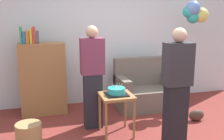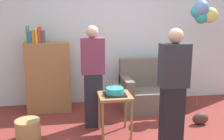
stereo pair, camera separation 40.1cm
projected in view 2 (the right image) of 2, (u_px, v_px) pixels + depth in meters
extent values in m
cube|color=silver|center=(112.00, 36.00, 5.29)|extent=(6.00, 0.10, 2.70)
cube|color=#6B6056|center=(150.00, 99.00, 4.98)|extent=(1.10, 0.70, 0.40)
cube|color=#6B6056|center=(147.00, 72.00, 5.14)|extent=(1.10, 0.16, 0.56)
cube|color=#6B6056|center=(126.00, 84.00, 4.84)|extent=(0.16, 0.70, 0.24)
cube|color=#6B6056|center=(174.00, 82.00, 4.99)|extent=(0.16, 0.70, 0.24)
cube|color=olive|center=(49.00, 77.00, 4.82)|extent=(0.80, 0.36, 1.30)
cube|color=#38934C|center=(28.00, 34.00, 4.60)|extent=(0.03, 0.24, 0.30)
cube|color=#3366B7|center=(30.00, 37.00, 4.61)|extent=(0.05, 0.23, 0.21)
cube|color=orange|center=(34.00, 36.00, 4.62)|extent=(0.06, 0.18, 0.21)
cube|color=gold|center=(37.00, 35.00, 4.63)|extent=(0.04, 0.23, 0.25)
cube|color=red|center=(40.00, 34.00, 4.63)|extent=(0.05, 0.20, 0.28)
cube|color=#4C4C51|center=(43.00, 36.00, 4.65)|extent=(0.05, 0.20, 0.21)
cube|color=olive|center=(115.00, 96.00, 3.85)|extent=(0.48, 0.48, 0.04)
cylinder|color=olive|center=(103.00, 122.00, 3.68)|extent=(0.04, 0.04, 0.59)
cylinder|color=olive|center=(132.00, 121.00, 3.75)|extent=(0.04, 0.04, 0.59)
cylinder|color=olive|center=(99.00, 112.00, 4.09)|extent=(0.04, 0.04, 0.59)
cylinder|color=olive|center=(125.00, 110.00, 4.15)|extent=(0.04, 0.04, 0.59)
cube|color=black|center=(115.00, 94.00, 3.84)|extent=(0.32, 0.32, 0.02)
cylinder|color=#2DB2B7|center=(115.00, 91.00, 3.83)|extent=(0.26, 0.26, 0.09)
cylinder|color=#F2CC4C|center=(121.00, 86.00, 3.83)|extent=(0.01, 0.01, 0.06)
cylinder|color=#66B2E5|center=(118.00, 85.00, 3.87)|extent=(0.01, 0.01, 0.05)
cylinder|color=#F2CC4C|center=(116.00, 85.00, 3.89)|extent=(0.01, 0.01, 0.05)
cylinder|color=#EA668C|center=(113.00, 85.00, 3.90)|extent=(0.01, 0.01, 0.05)
cylinder|color=#EA668C|center=(111.00, 85.00, 3.87)|extent=(0.01, 0.01, 0.06)
cylinder|color=#EA668C|center=(110.00, 86.00, 3.83)|extent=(0.01, 0.01, 0.06)
cylinder|color=#66B2E5|center=(111.00, 87.00, 3.79)|extent=(0.01, 0.01, 0.05)
cylinder|color=#66B2E5|center=(112.00, 87.00, 3.75)|extent=(0.01, 0.01, 0.06)
cylinder|color=#F2CC4C|center=(115.00, 87.00, 3.75)|extent=(0.01, 0.01, 0.06)
cylinder|color=#66B2E5|center=(118.00, 88.00, 3.75)|extent=(0.01, 0.01, 0.05)
cylinder|color=#F2CC4C|center=(119.00, 86.00, 3.78)|extent=(0.01, 0.01, 0.06)
cube|color=#23232D|center=(93.00, 100.00, 4.19)|extent=(0.28, 0.20, 0.88)
cube|color=#75334C|center=(93.00, 56.00, 4.04)|extent=(0.36, 0.22, 0.56)
sphere|color=#D1A889|center=(92.00, 32.00, 3.96)|extent=(0.19, 0.19, 0.19)
cube|color=black|center=(171.00, 119.00, 3.44)|extent=(0.28, 0.20, 0.88)
cube|color=#2D2D33|center=(174.00, 65.00, 3.29)|extent=(0.36, 0.22, 0.56)
sphere|color=#D1A889|center=(176.00, 36.00, 3.21)|extent=(0.19, 0.19, 0.19)
cylinder|color=#A88451|center=(28.00, 130.00, 3.78)|extent=(0.36, 0.36, 0.30)
ellipsoid|color=#473328|center=(200.00, 119.00, 4.31)|extent=(0.28, 0.14, 0.20)
cylinder|color=silver|center=(200.00, 62.00, 5.01)|extent=(0.00, 0.00, 1.79)
sphere|color=#2DADA8|center=(202.00, 17.00, 4.82)|extent=(0.25, 0.25, 0.25)
sphere|color=#668ED6|center=(201.00, 8.00, 4.74)|extent=(0.28, 0.28, 0.28)
sphere|color=#E5D666|center=(210.00, 15.00, 4.81)|extent=(0.29, 0.29, 0.29)
sphere|color=#2DADA8|center=(198.00, 11.00, 4.79)|extent=(0.25, 0.25, 0.25)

